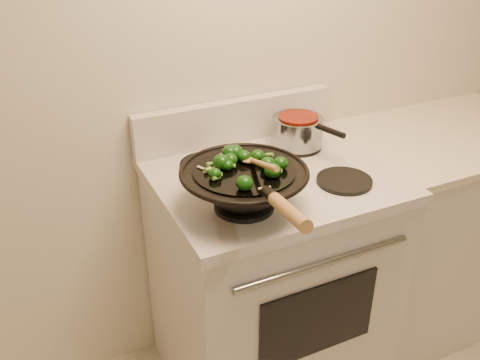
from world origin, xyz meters
name	(u,v)px	position (x,y,z in m)	size (l,w,h in m)	color
stove	(269,280)	(-0.11, 1.17, 0.47)	(0.78, 0.67, 1.08)	silver
counter_unit	(434,226)	(0.73, 1.20, 0.46)	(0.87, 0.62, 0.91)	silver
wok	(245,186)	(-0.29, 1.02, 1.00)	(0.38, 0.62, 0.21)	black
stirfry	(243,162)	(-0.28, 1.03, 1.07)	(0.24, 0.27, 0.04)	#0D3A09
wooden_spoon	(258,162)	(-0.26, 0.98, 1.08)	(0.09, 0.27, 0.11)	olive
saucepan	(298,130)	(0.07, 1.32, 0.99)	(0.19, 0.29, 0.11)	gray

